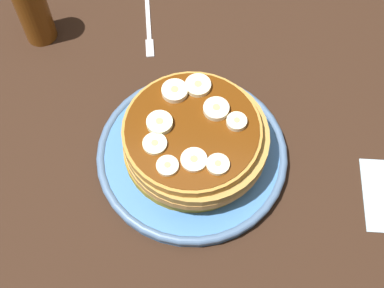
{
  "coord_description": "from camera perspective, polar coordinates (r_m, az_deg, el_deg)",
  "views": [
    {
      "loc": [
        -34.41,
        -4.29,
        66.95
      ],
      "look_at": [
        0.0,
        0.0,
        4.18
      ],
      "focal_mm": 48.98,
      "sensor_mm": 36.0,
      "label": 1
    }
  ],
  "objects": [
    {
      "name": "banana_slice_2",
      "position": [
        0.65,
        2.83,
        -2.25
      ],
      "size": [
        2.94,
        2.94,
        0.75
      ],
      "color": "beige",
      "rests_on": "pancake_stack"
    },
    {
      "name": "banana_slice_5",
      "position": [
        0.68,
        4.88,
        2.42
      ],
      "size": [
        2.71,
        2.71,
        0.97
      ],
      "color": "beige",
      "rests_on": "pancake_stack"
    },
    {
      "name": "banana_slice_4",
      "position": [
        0.68,
        -3.5,
        2.59
      ],
      "size": [
        3.43,
        3.43,
        1.08
      ],
      "color": "#EDF3BD",
      "rests_on": "pancake_stack"
    },
    {
      "name": "pancake_stack",
      "position": [
        0.71,
        0.11,
        0.46
      ],
      "size": [
        19.98,
        20.26,
        6.79
      ],
      "color": "olive",
      "rests_on": "plate"
    },
    {
      "name": "banana_slice_6",
      "position": [
        0.71,
        0.82,
        6.35
      ],
      "size": [
        3.55,
        3.55,
        0.94
      ],
      "color": "#F7ECB8",
      "rests_on": "pancake_stack"
    },
    {
      "name": "syrup_bottle",
      "position": [
        0.87,
        -17.06,
        14.08
      ],
      "size": [
        5.0,
        5.0,
        14.43
      ],
      "color": "brown",
      "rests_on": "ground_plane"
    },
    {
      "name": "banana_slice_7",
      "position": [
        0.67,
        -4.07,
        0.0
      ],
      "size": [
        3.14,
        3.14,
        0.72
      ],
      "color": "#F1F0BF",
      "rests_on": "pancake_stack"
    },
    {
      "name": "banana_slice_3",
      "position": [
        0.71,
        -1.89,
        5.77
      ],
      "size": [
        3.57,
        3.57,
        1.06
      ],
      "color": "#F5E3B9",
      "rests_on": "pancake_stack"
    },
    {
      "name": "banana_slice_1",
      "position": [
        0.66,
        0.21,
        -1.75
      ],
      "size": [
        3.38,
        3.38,
        0.68
      ],
      "color": "#FAE3BB",
      "rests_on": "pancake_stack"
    },
    {
      "name": "plate",
      "position": [
        0.74,
        0.0,
        -1.14
      ],
      "size": [
        27.07,
        27.07,
        2.07
      ],
      "color": "#3F72B2",
      "rests_on": "ground_plane"
    },
    {
      "name": "fork",
      "position": [
        0.89,
        -4.74,
        12.34
      ],
      "size": [
        12.92,
        3.65,
        0.5
      ],
      "color": "silver",
      "rests_on": "ground_plane"
    },
    {
      "name": "banana_slice_0",
      "position": [
        0.69,
        2.65,
        3.82
      ],
      "size": [
        3.46,
        3.46,
        1.01
      ],
      "color": "beige",
      "rests_on": "pancake_stack"
    },
    {
      "name": "ground_plane",
      "position": [
        0.77,
        0.0,
        -2.05
      ],
      "size": [
        140.0,
        140.0,
        3.0
      ],
      "primitive_type": "cube",
      "color": "black"
    },
    {
      "name": "banana_slice_8",
      "position": [
        0.65,
        -2.68,
        -2.41
      ],
      "size": [
        2.84,
        2.84,
        0.72
      ],
      "color": "beige",
      "rests_on": "pancake_stack"
    }
  ]
}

